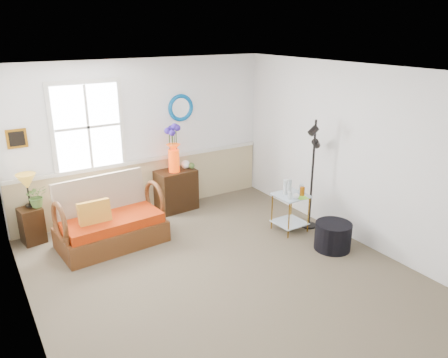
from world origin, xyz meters
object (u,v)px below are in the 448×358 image
cabinet (176,190)px  loveseat (110,214)px  floor_lamp (312,175)px  ottoman (333,236)px  lamp_stand (32,225)px  side_table (290,213)px

cabinet → loveseat: bearing=-157.5°
loveseat → floor_lamp: 3.13m
loveseat → ottoman: bearing=-38.7°
cabinet → ottoman: bearing=-67.0°
loveseat → cabinet: loveseat is taller
cabinet → ottoman: cabinet is taller
cabinet → lamp_stand: bearing=176.2°
cabinet → side_table: 2.07m
loveseat → lamp_stand: bearing=140.5°
lamp_stand → cabinet: (2.38, 0.01, 0.09)m
cabinet → side_table: cabinet is taller
side_table → ottoman: 0.82m
loveseat → side_table: 2.75m
side_table → ottoman: size_ratio=1.15×
side_table → ottoman: (0.14, -0.80, -0.10)m
lamp_stand → ottoman: lamp_stand is taller
cabinet → floor_lamp: (1.51, -1.77, 0.52)m
side_table → ottoman: bearing=-80.3°
cabinet → floor_lamp: bearing=-53.5°
loveseat → lamp_stand: (-0.98, 0.69, -0.22)m
floor_lamp → ottoman: floor_lamp is taller
loveseat → ottoman: size_ratio=2.86×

